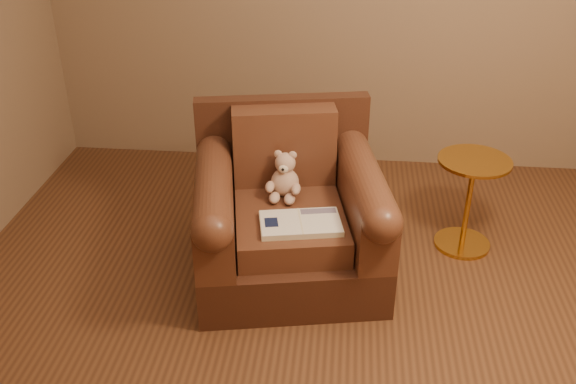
{
  "coord_description": "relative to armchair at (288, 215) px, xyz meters",
  "views": [
    {
      "loc": [
        0.03,
        -2.22,
        2.1
      ],
      "look_at": [
        -0.24,
        0.55,
        0.52
      ],
      "focal_mm": 40.0,
      "sensor_mm": 36.0,
      "label": 1
    }
  ],
  "objects": [
    {
      "name": "teddy_bear",
      "position": [
        -0.03,
        0.07,
        0.17
      ],
      "size": [
        0.19,
        0.21,
        0.26
      ],
      "rotation": [
        0.0,
        0.0,
        -0.07
      ],
      "color": "tan",
      "rests_on": "armchair"
    },
    {
      "name": "floor",
      "position": [
        0.25,
        -0.64,
        -0.33
      ],
      "size": [
        4.0,
        4.0,
        0.0
      ],
      "primitive_type": "plane",
      "color": "brown",
      "rests_on": "ground"
    },
    {
      "name": "armchair",
      "position": [
        0.0,
        0.0,
        0.0
      ],
      "size": [
        1.1,
        1.06,
        0.85
      ],
      "rotation": [
        0.0,
        0.0,
        0.19
      ],
      "color": "#412215",
      "rests_on": "floor"
    },
    {
      "name": "guidebook",
      "position": [
        0.08,
        -0.22,
        0.09
      ],
      "size": [
        0.43,
        0.31,
        0.03
      ],
      "rotation": [
        0.0,
        0.0,
        0.19
      ],
      "color": "beige",
      "rests_on": "armchair"
    },
    {
      "name": "side_table",
      "position": [
        0.98,
        0.3,
        -0.03
      ],
      "size": [
        0.4,
        0.4,
        0.55
      ],
      "color": "gold",
      "rests_on": "floor"
    }
  ]
}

